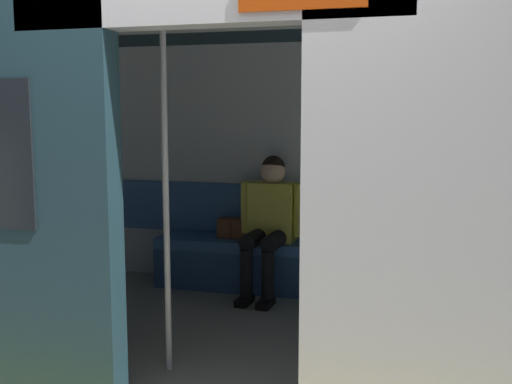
# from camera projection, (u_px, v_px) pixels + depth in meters

# --- Properties ---
(train_car) EXTENTS (6.40, 2.70, 2.24)m
(train_car) POSITION_uv_depth(u_px,v_px,m) (256.00, 119.00, 3.99)
(train_car) COLOR silver
(train_car) RESTS_ON ground_plane
(bench_seat) EXTENTS (2.43, 0.44, 0.44)m
(bench_seat) POSITION_uv_depth(u_px,v_px,m) (294.00, 254.00, 5.09)
(bench_seat) COLOR #38609E
(bench_seat) RESTS_ON ground_plane
(person_seated) EXTENTS (0.55, 0.69, 1.17)m
(person_seated) POSITION_uv_depth(u_px,v_px,m) (270.00, 216.00, 5.05)
(person_seated) COLOR #D8CC4C
(person_seated) RESTS_ON ground_plane
(handbag) EXTENTS (0.26, 0.15, 0.17)m
(handbag) POSITION_uv_depth(u_px,v_px,m) (233.00, 228.00, 5.26)
(handbag) COLOR brown
(handbag) RESTS_ON bench_seat
(book) EXTENTS (0.23, 0.26, 0.03)m
(book) POSITION_uv_depth(u_px,v_px,m) (322.00, 241.00, 5.08)
(book) COLOR #B22D2D
(book) RESTS_ON bench_seat
(grab_pole_door) EXTENTS (0.04, 0.04, 2.10)m
(grab_pole_door) POSITION_uv_depth(u_px,v_px,m) (166.00, 196.00, 3.47)
(grab_pole_door) COLOR silver
(grab_pole_door) RESTS_ON ground_plane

